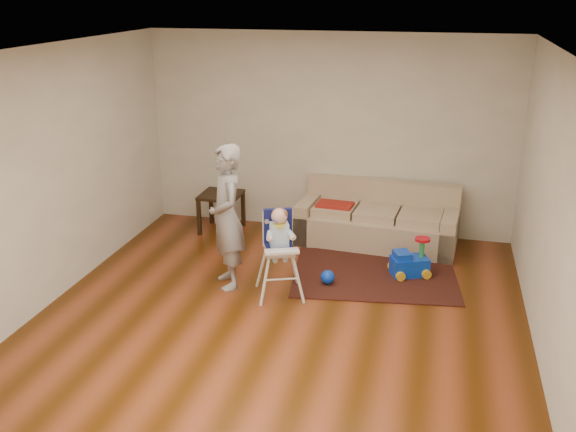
% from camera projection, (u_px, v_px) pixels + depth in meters
% --- Properties ---
extents(ground, '(5.50, 5.50, 0.00)m').
position_uv_depth(ground, '(279.00, 320.00, 6.61)').
color(ground, '#462206').
rests_on(ground, ground).
extents(room_envelope, '(5.04, 5.52, 2.72)m').
position_uv_depth(room_envelope, '(291.00, 130.00, 6.46)').
color(room_envelope, beige).
rests_on(room_envelope, ground).
extents(sofa, '(2.12, 1.01, 0.80)m').
position_uv_depth(sofa, '(377.00, 216.00, 8.41)').
color(sofa, tan).
rests_on(sofa, ground).
extents(side_table, '(0.54, 0.54, 0.54)m').
position_uv_depth(side_table, '(221.00, 212.00, 8.94)').
color(side_table, black).
rests_on(side_table, ground).
extents(area_rug, '(2.07, 1.66, 0.02)m').
position_uv_depth(area_rug, '(375.00, 274.00, 7.63)').
color(area_rug, black).
rests_on(area_rug, ground).
extents(ride_on_toy, '(0.50, 0.44, 0.46)m').
position_uv_depth(ride_on_toy, '(410.00, 257.00, 7.54)').
color(ride_on_toy, blue).
rests_on(ride_on_toy, area_rug).
extents(toy_ball, '(0.16, 0.16, 0.16)m').
position_uv_depth(toy_ball, '(328.00, 277.00, 7.35)').
color(toy_ball, blue).
rests_on(toy_ball, area_rug).
extents(high_chair, '(0.61, 0.61, 1.02)m').
position_uv_depth(high_chair, '(280.00, 254.00, 6.99)').
color(high_chair, silver).
rests_on(high_chair, ground).
extents(adult, '(0.65, 0.72, 1.65)m').
position_uv_depth(adult, '(227.00, 217.00, 7.12)').
color(adult, '#9A9A9C').
rests_on(adult, ground).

